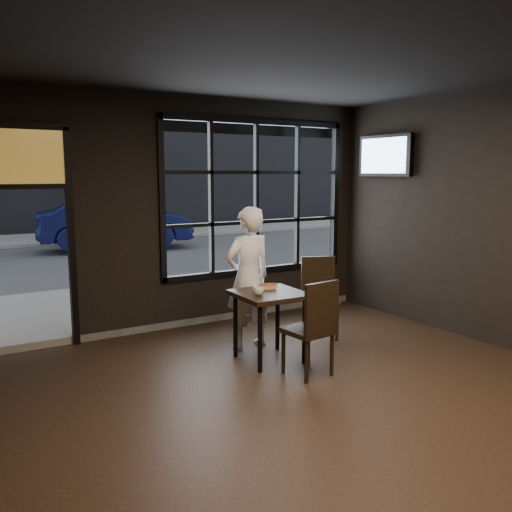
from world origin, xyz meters
TOP-DOWN VIEW (x-y plane):
  - floor at (0.00, 0.00)m, footprint 6.00×7.00m
  - ceiling at (0.00, 0.00)m, footprint 6.00×7.00m
  - window_frame at (1.20, 3.50)m, footprint 3.06×0.12m
  - stained_transom at (-2.10, 3.50)m, footprint 1.20×0.06m
  - street_asphalt at (0.00, 24.00)m, footprint 60.00×41.00m
  - cafe_table at (0.27, 1.70)m, footprint 0.78×0.78m
  - chair_near at (0.37, 1.10)m, footprint 0.50×0.50m
  - chair_window at (1.34, 2.10)m, footprint 0.61×0.61m
  - man at (0.30, 2.23)m, footprint 0.66×0.46m
  - hotdog at (0.35, 1.84)m, footprint 0.22×0.15m
  - cup at (0.07, 1.62)m, footprint 0.15×0.15m
  - tv at (2.93, 2.62)m, footprint 0.12×1.05m
  - navy_car at (1.56, 11.73)m, footprint 4.41×2.23m
  - tree_right at (2.67, 14.65)m, footprint 2.20×2.20m

SIDE VIEW (x-z plane):
  - street_asphalt at x=0.00m, z-range -0.04..0.00m
  - floor at x=0.00m, z-range -0.02..0.00m
  - cafe_table at x=0.27m, z-range 0.00..0.81m
  - chair_near at x=0.37m, z-range 0.00..1.05m
  - chair_window at x=1.34m, z-range 0.00..1.05m
  - navy_car at x=1.56m, z-range 0.10..1.49m
  - hotdog at x=0.35m, z-range 0.81..0.87m
  - cup at x=0.07m, z-range 0.81..0.90m
  - man at x=0.30m, z-range 0.00..1.76m
  - window_frame at x=1.20m, z-range 0.66..2.94m
  - stained_transom at x=-2.10m, z-range 2.00..2.70m
  - tv at x=2.93m, z-range 2.11..2.72m
  - tree_right at x=2.67m, z-range 0.77..4.52m
  - ceiling at x=0.00m, z-range 3.20..3.22m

